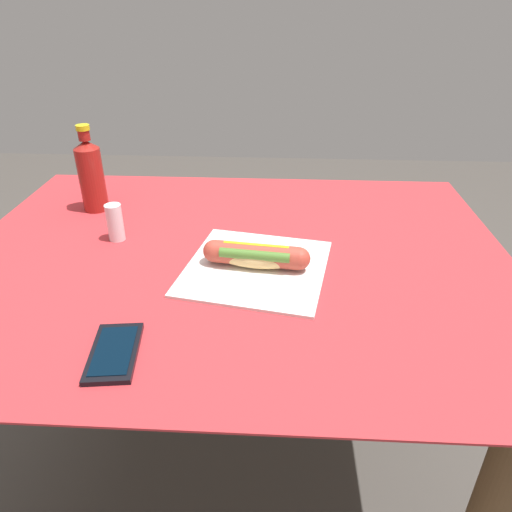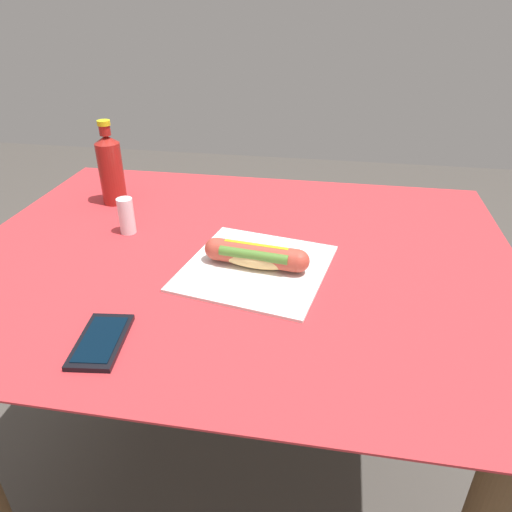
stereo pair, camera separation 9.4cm
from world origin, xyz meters
The scene contains 7 objects.
ground_plane centered at (0.00, 0.00, 0.00)m, with size 6.00×6.00×0.00m, color #47423D.
dining_table centered at (0.00, 0.00, 0.62)m, with size 1.18×0.93×0.75m.
paper_wrapper centered at (-0.05, 0.06, 0.75)m, with size 0.27×0.28×0.01m, color silver.
hot_dog centered at (-0.05, 0.06, 0.78)m, with size 0.22×0.08×0.05m.
cell_phone centered at (0.15, 0.33, 0.75)m, with size 0.09×0.14×0.01m.
soda_bottle centered at (0.37, -0.22, 0.84)m, with size 0.06×0.06×0.22m.
salt_shaker centered at (0.27, -0.06, 0.79)m, with size 0.04×0.04×0.08m, color silver.
Camera 1 is at (-0.10, 0.88, 1.24)m, focal length 33.25 mm.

